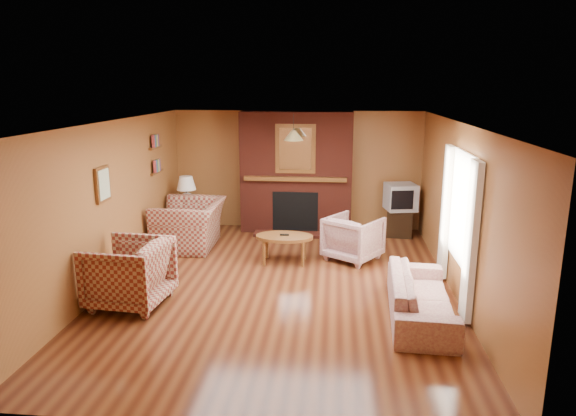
# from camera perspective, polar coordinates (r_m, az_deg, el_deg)

# --- Properties ---
(floor) EXTENTS (6.50, 6.50, 0.00)m
(floor) POSITION_cam_1_polar(r_m,az_deg,el_deg) (7.70, -0.87, -8.64)
(floor) COLOR #401B0D
(floor) RESTS_ON ground
(ceiling) EXTENTS (6.50, 6.50, 0.00)m
(ceiling) POSITION_cam_1_polar(r_m,az_deg,el_deg) (7.15, -0.94, 9.46)
(ceiling) COLOR white
(ceiling) RESTS_ON wall_back
(wall_back) EXTENTS (6.50, 0.00, 6.50)m
(wall_back) POSITION_cam_1_polar(r_m,az_deg,el_deg) (10.51, 1.04, 4.22)
(wall_back) COLOR brown
(wall_back) RESTS_ON floor
(wall_front) EXTENTS (6.50, 0.00, 6.50)m
(wall_front) POSITION_cam_1_polar(r_m,az_deg,el_deg) (4.28, -5.75, -10.16)
(wall_front) COLOR brown
(wall_front) RESTS_ON floor
(wall_left) EXTENTS (0.00, 6.50, 6.50)m
(wall_left) POSITION_cam_1_polar(r_m,az_deg,el_deg) (8.00, -19.01, 0.46)
(wall_left) COLOR brown
(wall_left) RESTS_ON floor
(wall_right) EXTENTS (0.00, 6.50, 6.50)m
(wall_right) POSITION_cam_1_polar(r_m,az_deg,el_deg) (7.49, 18.48, -0.36)
(wall_right) COLOR brown
(wall_right) RESTS_ON floor
(fireplace) EXTENTS (2.20, 0.82, 2.40)m
(fireplace) POSITION_cam_1_polar(r_m,az_deg,el_deg) (10.25, 0.92, 3.87)
(fireplace) COLOR #4F1A11
(fireplace) RESTS_ON floor
(window_right) EXTENTS (0.10, 1.85, 2.00)m
(window_right) POSITION_cam_1_polar(r_m,az_deg,el_deg) (7.31, 18.41, -1.28)
(window_right) COLOR beige
(window_right) RESTS_ON wall_right
(bookshelf) EXTENTS (0.09, 0.55, 0.71)m
(bookshelf) POSITION_cam_1_polar(r_m,az_deg,el_deg) (9.63, -14.31, 5.74)
(bookshelf) COLOR brown
(bookshelf) RESTS_ON wall_left
(botanical_print) EXTENTS (0.05, 0.40, 0.50)m
(botanical_print) POSITION_cam_1_polar(r_m,az_deg,el_deg) (7.65, -19.89, 2.50)
(botanical_print) COLOR brown
(botanical_print) RESTS_ON wall_left
(pendant_light) EXTENTS (0.36, 0.36, 0.48)m
(pendant_light) POSITION_cam_1_polar(r_m,az_deg,el_deg) (9.46, 0.61, 8.06)
(pendant_light) COLOR black
(pendant_light) RESTS_ON ceiling
(plaid_loveseat) EXTENTS (1.16, 1.32, 0.85)m
(plaid_loveseat) POSITION_cam_1_polar(r_m,az_deg,el_deg) (9.52, -10.87, -1.80)
(plaid_loveseat) COLOR maroon
(plaid_loveseat) RESTS_ON floor
(plaid_armchair) EXTENTS (1.08, 1.06, 0.90)m
(plaid_armchair) POSITION_cam_1_polar(r_m,az_deg,el_deg) (7.25, -17.27, -6.93)
(plaid_armchair) COLOR maroon
(plaid_armchair) RESTS_ON floor
(floral_sofa) EXTENTS (0.87, 1.97, 0.56)m
(floral_sofa) POSITION_cam_1_polar(r_m,az_deg,el_deg) (6.85, 14.53, -9.49)
(floral_sofa) COLOR #BCAF91
(floral_sofa) RESTS_ON floor
(floral_armchair) EXTENTS (1.13, 1.14, 0.75)m
(floral_armchair) POSITION_cam_1_polar(r_m,az_deg,el_deg) (8.77, 7.26, -3.32)
(floral_armchair) COLOR #BCAF91
(floral_armchair) RESTS_ON floor
(coffee_table) EXTENTS (0.96, 0.59, 0.49)m
(coffee_table) POSITION_cam_1_polar(r_m,az_deg,el_deg) (8.54, -0.40, -3.41)
(coffee_table) COLOR brown
(coffee_table) RESTS_ON floor
(side_table) EXTENTS (0.45, 0.45, 0.57)m
(side_table) POSITION_cam_1_polar(r_m,az_deg,el_deg) (10.30, -11.06, -1.45)
(side_table) COLOR brown
(side_table) RESTS_ON floor
(table_lamp) EXTENTS (0.37, 0.37, 0.62)m
(table_lamp) POSITION_cam_1_polar(r_m,az_deg,el_deg) (10.16, -11.22, 1.96)
(table_lamp) COLOR silver
(table_lamp) RESTS_ON side_table
(tv_stand) EXTENTS (0.53, 0.49, 0.53)m
(tv_stand) POSITION_cam_1_polar(r_m,az_deg,el_deg) (10.31, 12.26, -1.60)
(tv_stand) COLOR black
(tv_stand) RESTS_ON floor
(crt_tv) EXTENTS (0.65, 0.64, 0.51)m
(crt_tv) POSITION_cam_1_polar(r_m,az_deg,el_deg) (10.19, 12.41, 1.21)
(crt_tv) COLOR #9D9FA4
(crt_tv) RESTS_ON tv_stand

